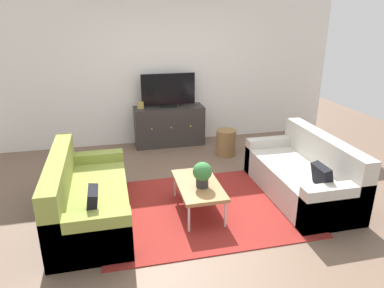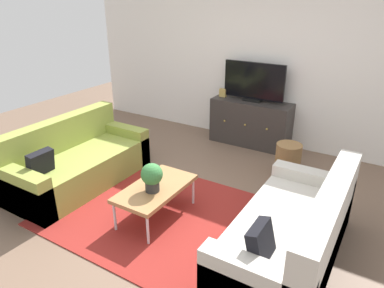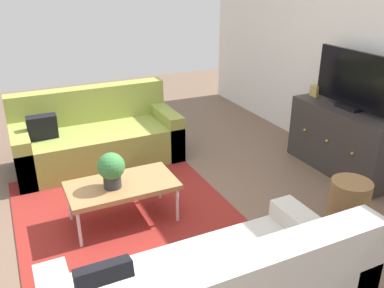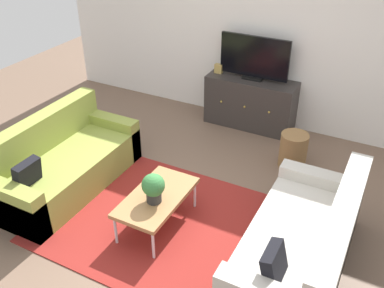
{
  "view_description": "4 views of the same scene",
  "coord_description": "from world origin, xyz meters",
  "views": [
    {
      "loc": [
        -1.04,
        -3.99,
        2.35
      ],
      "look_at": [
        0.0,
        0.44,
        0.66
      ],
      "focal_mm": 33.42,
      "sensor_mm": 36.0,
      "label": 1
    },
    {
      "loc": [
        1.99,
        -2.82,
        2.3
      ],
      "look_at": [
        0.0,
        0.44,
        0.66
      ],
      "focal_mm": 33.17,
      "sensor_mm": 36.0,
      "label": 2
    },
    {
      "loc": [
        2.98,
        -0.98,
        2.09
      ],
      "look_at": [
        0.0,
        0.44,
        0.66
      ],
      "focal_mm": 38.17,
      "sensor_mm": 36.0,
      "label": 3
    },
    {
      "loc": [
        1.82,
        -3.05,
        3.08
      ],
      "look_at": [
        0.0,
        0.44,
        0.66
      ],
      "focal_mm": 40.25,
      "sensor_mm": 36.0,
      "label": 4
    }
  ],
  "objects": [
    {
      "name": "tv_console",
      "position": [
        -0.01,
        2.27,
        0.36
      ],
      "size": [
        1.27,
        0.47,
        0.72
      ],
      "color": "#332D2B",
      "rests_on": "ground_plane"
    },
    {
      "name": "wall_back",
      "position": [
        0.0,
        2.55,
        1.35
      ],
      "size": [
        6.4,
        0.12,
        2.7
      ],
      "primitive_type": "cube",
      "color": "white",
      "rests_on": "ground_plane"
    },
    {
      "name": "area_rug",
      "position": [
        0.0,
        -0.15,
        0.01
      ],
      "size": [
        2.5,
        1.9,
        0.01
      ],
      "primitive_type": "cube",
      "color": "maroon",
      "rests_on": "ground_plane"
    },
    {
      "name": "flat_screen_tv",
      "position": [
        -0.01,
        2.29,
        1.02
      ],
      "size": [
        0.97,
        0.16,
        0.6
      ],
      "color": "black",
      "rests_on": "tv_console"
    },
    {
      "name": "potted_plant",
      "position": [
        -0.04,
        -0.28,
        0.55
      ],
      "size": [
        0.23,
        0.23,
        0.31
      ],
      "color": "#2D2D2D",
      "rests_on": "coffee_table"
    },
    {
      "name": "couch_left_side",
      "position": [
        -1.44,
        -0.1,
        0.28
      ],
      "size": [
        0.85,
        1.81,
        0.82
      ],
      "color": "olive",
      "rests_on": "ground_plane"
    },
    {
      "name": "ground_plane",
      "position": [
        0.0,
        0.0,
        0.0
      ],
      "size": [
        10.0,
        10.0,
        0.0
      ],
      "primitive_type": "plane",
      "color": "brown"
    },
    {
      "name": "wicker_basket",
      "position": [
        0.86,
        1.52,
        0.23
      ],
      "size": [
        0.34,
        0.34,
        0.45
      ],
      "primitive_type": "cylinder",
      "color": "olive",
      "rests_on": "ground_plane"
    },
    {
      "name": "couch_right_side",
      "position": [
        1.44,
        -0.1,
        0.28
      ],
      "size": [
        0.85,
        1.81,
        0.82
      ],
      "color": "beige",
      "rests_on": "ground_plane"
    },
    {
      "name": "mantel_clock",
      "position": [
        -0.52,
        2.27,
        0.79
      ],
      "size": [
        0.11,
        0.07,
        0.13
      ],
      "primitive_type": "cube",
      "color": "tan",
      "rests_on": "tv_console"
    },
    {
      "name": "coffee_table",
      "position": [
        -0.07,
        -0.19,
        0.35
      ],
      "size": [
        0.51,
        0.93,
        0.38
      ],
      "color": "#A37547",
      "rests_on": "ground_plane"
    }
  ]
}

